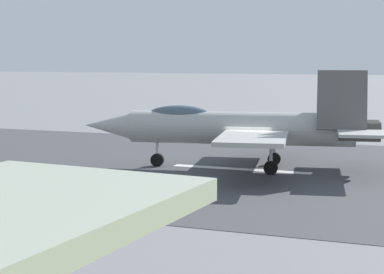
# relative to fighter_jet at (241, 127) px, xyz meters

# --- Properties ---
(ground_plane) EXTENTS (400.00, 400.00, 0.00)m
(ground_plane) POSITION_rel_fighter_jet_xyz_m (-0.64, 0.21, -2.40)
(ground_plane) COLOR slate
(runway_strip) EXTENTS (240.00, 26.00, 0.02)m
(runway_strip) POSITION_rel_fighter_jet_xyz_m (-0.66, 0.21, -2.39)
(runway_strip) COLOR #414346
(runway_strip) RESTS_ON ground
(fighter_jet) EXTENTS (17.39, 13.53, 5.59)m
(fighter_jet) POSITION_rel_fighter_jet_xyz_m (0.00, 0.00, 0.00)
(fighter_jet) COLOR #A7A9A5
(fighter_jet) RESTS_ON ground
(marker_cone_mid) EXTENTS (0.44, 0.44, 0.55)m
(marker_cone_mid) POSITION_rel_fighter_jet_xyz_m (6.17, 12.48, -2.12)
(marker_cone_mid) COLOR orange
(marker_cone_mid) RESTS_ON ground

